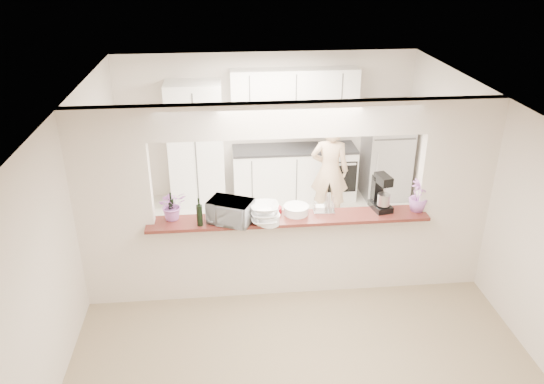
{
  "coord_description": "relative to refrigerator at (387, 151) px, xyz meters",
  "views": [
    {
      "loc": [
        -0.75,
        -5.66,
        4.1
      ],
      "look_at": [
        -0.17,
        0.3,
        1.27
      ],
      "focal_mm": 35.0,
      "sensor_mm": 36.0,
      "label": 1
    }
  ],
  "objects": [
    {
      "name": "red_bowl",
      "position": [
        -2.2,
        -2.57,
        0.28
      ],
      "size": [
        0.16,
        0.16,
        0.07
      ],
      "primitive_type": "cylinder",
      "color": "maroon",
      "rests_on": "bar_counter"
    },
    {
      "name": "serving_bowls",
      "position": [
        -2.35,
        -2.82,
        0.36
      ],
      "size": [
        0.35,
        0.35,
        0.24
      ],
      "primitive_type": "imported",
      "rotation": [
        0.0,
        0.0,
        -0.08
      ],
      "color": "white",
      "rests_on": "bar_counter"
    },
    {
      "name": "plate_stack_b",
      "position": [
        -1.95,
        -2.62,
        0.29
      ],
      "size": [
        0.31,
        0.31,
        0.11
      ],
      "color": "white",
      "rests_on": "bar_counter"
    },
    {
      "name": "bar_counter",
      "position": [
        -2.05,
        -2.65,
        -0.27
      ],
      "size": [
        3.4,
        0.38,
        1.09
      ],
      "color": "silver",
      "rests_on": "floor"
    },
    {
      "name": "utensil_caddy",
      "position": [
        -1.6,
        -2.6,
        0.34
      ],
      "size": [
        0.27,
        0.17,
        0.24
      ],
      "color": "silver",
      "rests_on": "bar_counter"
    },
    {
      "name": "partition",
      "position": [
        -2.05,
        -2.65,
        0.63
      ],
      "size": [
        5.0,
        0.15,
        2.5
      ],
      "color": "silver",
      "rests_on": "floor"
    },
    {
      "name": "refrigerator",
      "position": [
        0.0,
        0.0,
        0.0
      ],
      "size": [
        0.75,
        0.7,
        1.7
      ],
      "primitive_type": "cube",
      "color": "#ABACB0",
      "rests_on": "floor"
    },
    {
      "name": "person",
      "position": [
        -1.15,
        -0.74,
        -0.03
      ],
      "size": [
        0.66,
        0.5,
        1.64
      ],
      "primitive_type": "imported",
      "rotation": [
        0.0,
        0.0,
        2.95
      ],
      "color": "beige",
      "rests_on": "floor"
    },
    {
      "name": "floor",
      "position": [
        -2.05,
        -2.65,
        -0.85
      ],
      "size": [
        6.0,
        6.0,
        0.0
      ],
      "primitive_type": "plane",
      "color": "gray",
      "rests_on": "ground"
    },
    {
      "name": "kitchen_cabinets",
      "position": [
        -2.24,
        0.07,
        0.12
      ],
      "size": [
        3.15,
        0.62,
        2.25
      ],
      "color": "white",
      "rests_on": "floor"
    },
    {
      "name": "wine_bottle_a",
      "position": [
        -3.45,
        -2.58,
        0.37
      ],
      "size": [
        0.07,
        0.07,
        0.33
      ],
      "color": "black",
      "rests_on": "bar_counter"
    },
    {
      "name": "tan_bowl",
      "position": [
        -2.0,
        -2.68,
        0.27
      ],
      "size": [
        0.14,
        0.14,
        0.06
      ],
      "primitive_type": "cylinder",
      "color": "tan",
      "rests_on": "bar_counter"
    },
    {
      "name": "stand_mixer",
      "position": [
        -0.89,
        -2.58,
        0.45
      ],
      "size": [
        0.25,
        0.35,
        0.46
      ],
      "color": "black",
      "rests_on": "bar_counter"
    },
    {
      "name": "plate_stack_a",
      "position": [
        -2.3,
        -2.84,
        0.3
      ],
      "size": [
        0.26,
        0.26,
        0.12
      ],
      "color": "white",
      "rests_on": "bar_counter"
    },
    {
      "name": "flower_left",
      "position": [
        -3.43,
        -2.6,
        0.42
      ],
      "size": [
        0.4,
        0.37,
        0.37
      ],
      "primitive_type": "imported",
      "rotation": [
        0.0,
        0.0,
        0.28
      ],
      "color": "#EC7DD7",
      "rests_on": "bar_counter"
    },
    {
      "name": "toaster_oven",
      "position": [
        -2.75,
        -2.75,
        0.38
      ],
      "size": [
        0.6,
        0.52,
        0.28
      ],
      "primitive_type": "imported",
      "rotation": [
        0.0,
        0.0,
        -0.43
      ],
      "color": "#9E9EA2",
      "rests_on": "bar_counter"
    },
    {
      "name": "tile_overlay",
      "position": [
        -2.05,
        -1.1,
        -0.84
      ],
      "size": [
        5.0,
        2.9,
        0.01
      ],
      "primitive_type": "cube",
      "color": "beige",
      "rests_on": "floor"
    },
    {
      "name": "wine_bottle_b",
      "position": [
        -3.11,
        -2.8,
        0.38
      ],
      "size": [
        0.07,
        0.07,
        0.35
      ],
      "color": "black",
      "rests_on": "bar_counter"
    },
    {
      "name": "flower_right",
      "position": [
        -0.45,
        -2.68,
        0.44
      ],
      "size": [
        0.3,
        0.3,
        0.4
      ],
      "primitive_type": "imported",
      "rotation": [
        0.0,
        0.0,
        0.43
      ],
      "color": "#A163B7",
      "rests_on": "bar_counter"
    }
  ]
}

